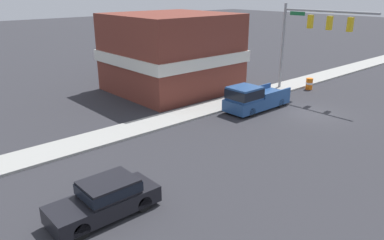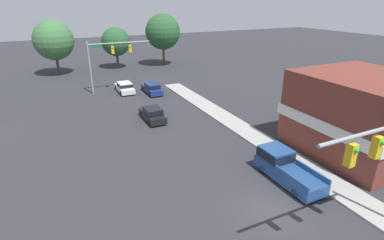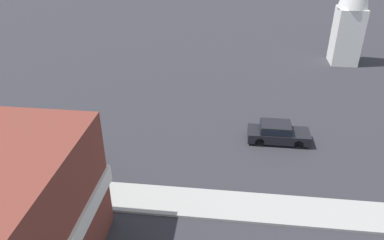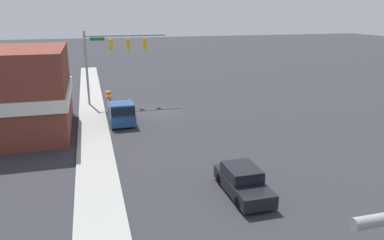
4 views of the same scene
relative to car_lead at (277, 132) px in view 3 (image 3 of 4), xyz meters
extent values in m
plane|color=#2D2D33|center=(1.61, -17.47, -0.76)|extent=(200.00, 200.00, 0.00)
cylinder|color=black|center=(-0.77, 1.45, -0.43)|extent=(0.22, 0.66, 0.66)
cylinder|color=black|center=(0.77, 1.45, -0.43)|extent=(0.22, 0.66, 0.66)
cylinder|color=black|center=(-0.77, -1.25, -0.43)|extent=(0.22, 0.66, 0.66)
cylinder|color=black|center=(0.77, -1.25, -0.43)|extent=(0.22, 0.66, 0.66)
cube|color=black|center=(0.00, 0.10, -0.24)|extent=(1.76, 4.37, 0.69)
cube|color=black|center=(0.00, -0.16, 0.40)|extent=(1.62, 2.10, 0.59)
cube|color=black|center=(0.00, -0.16, 0.40)|extent=(1.63, 2.18, 0.41)
cylinder|color=black|center=(4.02, -13.66, -0.43)|extent=(0.22, 0.66, 0.66)
cylinder|color=black|center=(5.80, -13.66, -0.43)|extent=(0.22, 0.66, 0.66)
cylinder|color=black|center=(4.02, -17.05, -0.43)|extent=(0.22, 0.66, 0.66)
cylinder|color=black|center=(5.80, -17.05, -0.43)|extent=(0.22, 0.66, 0.66)
cube|color=navy|center=(4.91, -15.36, -0.15)|extent=(2.00, 5.47, 0.85)
cube|color=navy|center=(4.91, -13.86, 0.73)|extent=(1.90, 2.08, 0.92)
cube|color=black|center=(4.91, -13.86, 0.73)|extent=(1.92, 2.16, 0.64)
cube|color=navy|center=(3.97, -16.54, 0.45)|extent=(0.12, 3.09, 0.35)
cube|color=navy|center=(5.85, -16.54, 0.45)|extent=(0.12, 3.09, 0.35)
cube|color=white|center=(-17.37, 8.44, 2.22)|extent=(2.75, 2.75, 5.95)
camera|label=1|loc=(-11.91, 5.96, 7.82)|focal=35.00mm
camera|label=2|loc=(-9.24, -28.85, 11.35)|focal=28.00mm
camera|label=3|loc=(23.54, -3.38, 13.79)|focal=35.00mm
camera|label=4|loc=(7.31, 16.47, 8.56)|focal=35.00mm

